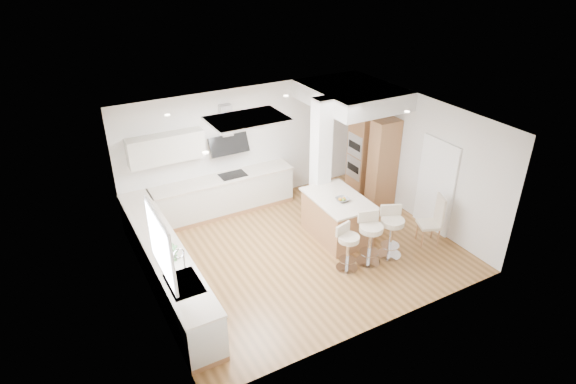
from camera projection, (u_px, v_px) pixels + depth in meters
ground at (300, 250)px, 9.87m from camera, size 6.00×6.00×0.00m
ceiling at (300, 250)px, 9.87m from camera, size 6.00×5.00×0.02m
wall_back at (246, 146)px, 11.14m from camera, size 6.00×0.04×2.80m
wall_left at (144, 231)px, 7.93m from camera, size 0.04×5.00×2.80m
wall_right at (419, 159)px, 10.50m from camera, size 0.04×5.00×2.80m
skylight at (248, 119)px, 8.69m from camera, size 4.10×2.10×0.06m
window_left at (160, 242)px, 7.11m from camera, size 0.06×1.28×1.07m
doorway_right at (436, 187)px, 10.21m from camera, size 0.05×1.00×2.10m
counter_left at (165, 265)px, 8.67m from camera, size 0.63×4.50×1.35m
counter_back at (216, 187)px, 10.87m from camera, size 3.62×0.63×2.50m
pillar at (321, 161)px, 10.40m from camera, size 0.35×0.35×2.80m
soffit at (351, 95)px, 10.63m from camera, size 1.78×2.20×0.40m
oven_column at (371, 157)px, 11.47m from camera, size 0.63×1.21×2.10m
peninsula at (337, 217)px, 10.14m from camera, size 1.05×1.55×1.00m
bar_stool_a at (347, 245)px, 9.09m from camera, size 0.52×0.52×0.95m
bar_stool_b at (370, 236)px, 9.25m from camera, size 0.59×0.59×1.07m
bar_stool_c at (391, 229)px, 9.46m from camera, size 0.64×0.64×1.07m
dining_chair at (434, 218)px, 9.86m from camera, size 0.55×0.55×1.09m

